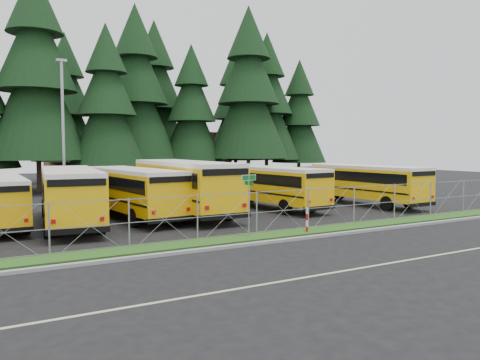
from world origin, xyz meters
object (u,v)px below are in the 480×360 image
at_px(bus_6, 268,187).
at_px(street_sign, 249,192).
at_px(light_standard, 63,126).
at_px(bus_2, 70,197).
at_px(bus_4, 182,188).
at_px(bus_3, 131,193).
at_px(striped_bollard, 307,220).
at_px(bus_east, 363,185).

xyz_separation_m(bus_6, street_sign, (-6.19, -8.09, 0.66)).
bearing_deg(light_standard, bus_2, -97.14).
xyz_separation_m(bus_4, bus_6, (6.05, -0.07, -0.23)).
bearing_deg(street_sign, light_standard, 107.19).
bearing_deg(bus_4, bus_3, 177.87).
distance_m(bus_6, striped_bollard, 9.08).
xyz_separation_m(bus_2, light_standard, (1.20, 9.56, 4.03)).
xyz_separation_m(bus_2, bus_4, (6.56, 0.83, 0.14)).
bearing_deg(striped_bollard, light_standard, 115.39).
height_order(bus_east, light_standard, light_standard).
distance_m(bus_2, bus_east, 19.45).
xyz_separation_m(bus_4, light_standard, (-5.36, 8.73, 3.90)).
xyz_separation_m(bus_3, street_sign, (2.95, -8.26, 0.62)).
bearing_deg(bus_6, bus_east, -20.07).
distance_m(bus_4, bus_east, 12.99).
relative_size(bus_east, striped_bollard, 8.80).
height_order(bus_4, street_sign, bus_4).
height_order(bus_4, striped_bollard, bus_4).
bearing_deg(bus_4, bus_east, -8.19).
bearing_deg(bus_2, light_standard, 88.57).
height_order(bus_4, light_standard, light_standard).
bearing_deg(bus_6, bus_4, 173.44).
bearing_deg(bus_3, bus_2, -171.21).
relative_size(bus_6, bus_east, 0.99).
distance_m(bus_2, striped_bollard, 12.16).
height_order(bus_2, light_standard, light_standard).
height_order(bus_3, light_standard, light_standard).
bearing_deg(striped_bollard, bus_4, 108.37).
bearing_deg(striped_bollard, bus_3, 124.48).
distance_m(bus_4, street_sign, 8.17).
distance_m(street_sign, light_standard, 18.01).
xyz_separation_m(bus_4, striped_bollard, (2.83, -8.52, -1.00)).
distance_m(bus_3, bus_6, 9.14).
relative_size(bus_east, street_sign, 3.76).
bearing_deg(bus_east, striped_bollard, -149.41).
height_order(street_sign, light_standard, light_standard).
height_order(bus_6, street_sign, street_sign).
bearing_deg(bus_4, street_sign, -91.22).
bearing_deg(striped_bollard, street_sign, 173.05).
bearing_deg(bus_east, bus_6, 162.59).
xyz_separation_m(bus_6, bus_east, (6.81, -1.72, 0.01)).
height_order(bus_east, street_sign, street_sign).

